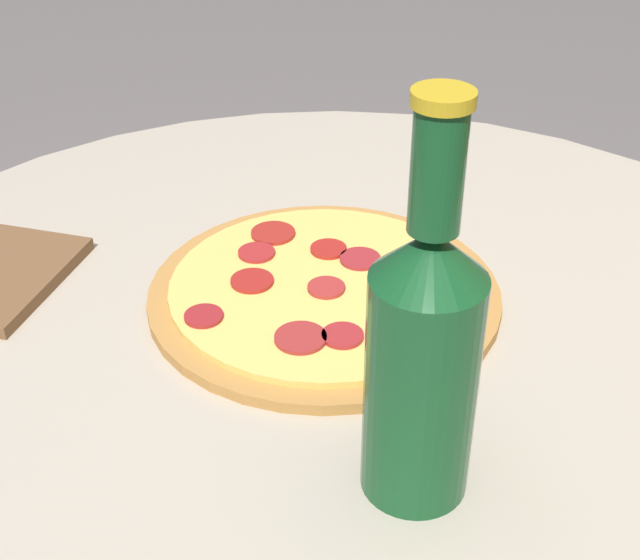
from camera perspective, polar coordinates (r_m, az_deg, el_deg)
table at (r=0.86m, az=0.99°, el=-13.79°), size 0.97×0.97×0.73m
pizza at (r=0.78m, az=-0.03°, el=-0.74°), size 0.31×0.31×0.02m
beer_bottle at (r=0.55m, az=6.60°, el=-4.77°), size 0.07×0.07×0.28m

